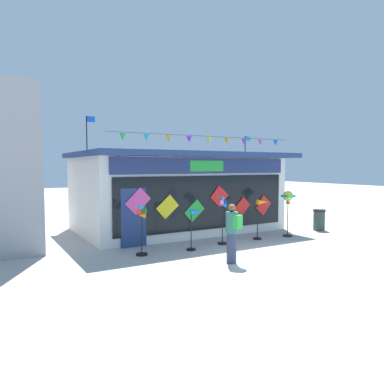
% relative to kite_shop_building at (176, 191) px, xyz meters
% --- Properties ---
extents(ground_plane, '(80.00, 80.00, 0.00)m').
position_rel_kite_shop_building_xyz_m(ground_plane, '(0.38, -6.23, -1.66)').
color(ground_plane, '#ADAAA5').
extents(kite_shop_building, '(8.49, 5.65, 4.64)m').
position_rel_kite_shop_building_xyz_m(kite_shop_building, '(0.00, 0.00, 0.00)').
color(kite_shop_building, silver).
rests_on(kite_shop_building, ground_plane).
extents(wind_spinner_far_left, '(0.43, 0.36, 1.58)m').
position_rel_kite_shop_building_xyz_m(wind_spinner_far_left, '(-3.11, -3.66, -0.62)').
color(wind_spinner_far_left, black).
rests_on(wind_spinner_far_left, ground_plane).
extents(wind_spinner_left, '(0.56, 0.30, 1.35)m').
position_rel_kite_shop_building_xyz_m(wind_spinner_left, '(-1.34, -3.83, -0.71)').
color(wind_spinner_left, black).
rests_on(wind_spinner_left, ground_plane).
extents(wind_spinner_center_left, '(0.41, 0.32, 1.70)m').
position_rel_kite_shop_building_xyz_m(wind_spinner_center_left, '(-0.07, -3.62, -0.50)').
color(wind_spinner_center_left, black).
rests_on(wind_spinner_center_left, ground_plane).
extents(wind_spinner_center_right, '(0.65, 0.31, 1.50)m').
position_rel_kite_shop_building_xyz_m(wind_spinner_center_right, '(1.74, -3.54, -0.56)').
color(wind_spinner_center_right, black).
rests_on(wind_spinner_center_right, ground_plane).
extents(wind_spinner_right, '(0.40, 0.40, 1.78)m').
position_rel_kite_shop_building_xyz_m(wind_spinner_right, '(2.95, -3.69, -0.24)').
color(wind_spinner_right, black).
rests_on(wind_spinner_right, ground_plane).
extents(person_near_camera, '(0.39, 0.48, 1.68)m').
position_rel_kite_shop_building_xyz_m(person_near_camera, '(-1.26, -5.76, -0.77)').
color(person_near_camera, '#333D56').
rests_on(person_near_camera, ground_plane).
extents(trash_bin, '(0.52, 0.52, 0.89)m').
position_rel_kite_shop_building_xyz_m(trash_bin, '(5.13, -3.36, -1.21)').
color(trash_bin, '#2D4238').
rests_on(trash_bin, ground_plane).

